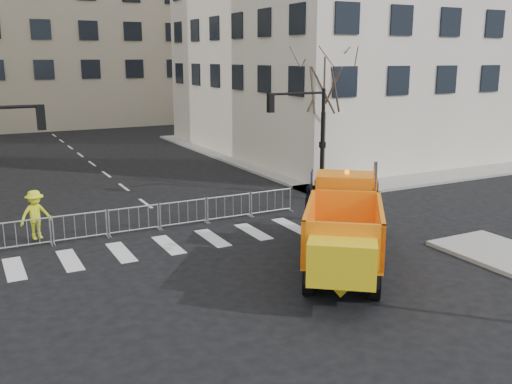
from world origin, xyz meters
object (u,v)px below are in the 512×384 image
plow_truck (344,226)px  cop_b (326,217)px  cop_a (340,203)px  cop_c (309,207)px  newspaper_box (331,186)px  worker (36,215)px

plow_truck → cop_b: (1.43, 3.08, -0.67)m
cop_a → cop_b: size_ratio=0.98×
plow_truck → cop_c: 4.77m
cop_c → cop_b: bearing=22.6°
cop_b → newspaper_box: size_ratio=1.58×
worker → cop_c: bearing=-33.8°
plow_truck → worker: plow_truck is taller
cop_a → plow_truck: bearing=54.3°
cop_b → worker: worker is taller
plow_truck → worker: (-8.57, 7.82, -0.45)m
plow_truck → cop_a: (3.27, 4.74, -0.69)m
newspaper_box → cop_a: bearing=-143.7°
plow_truck → cop_a: 5.80m
cop_c → newspaper_box: bearing=162.1°
cop_b → newspaper_box: 6.24m
cop_a → worker: size_ratio=0.90×
newspaper_box → cop_c: bearing=-159.2°
cop_a → cop_b: bearing=41.1°
plow_truck → worker: bearing=85.0°
newspaper_box → worker: bearing=156.8°
cop_b → cop_a: bearing=-151.5°
worker → cop_a: bearing=-30.0°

